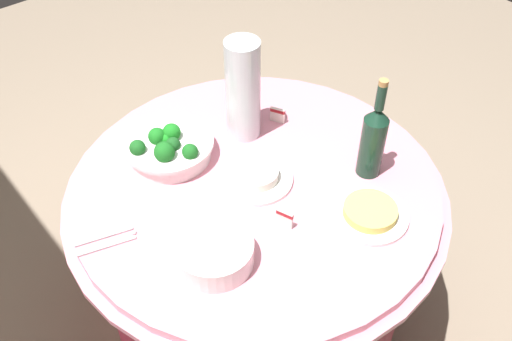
% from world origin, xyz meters
% --- Properties ---
extents(ground_plane, '(6.00, 6.00, 0.00)m').
position_xyz_m(ground_plane, '(0.00, 0.00, 0.00)').
color(ground_plane, gray).
extents(buffet_table, '(1.16, 1.16, 0.74)m').
position_xyz_m(buffet_table, '(0.00, 0.00, 0.38)').
color(buffet_table, maroon).
rests_on(buffet_table, ground_plane).
extents(broccoli_bowl, '(0.28, 0.28, 0.11)m').
position_xyz_m(broccoli_bowl, '(0.26, 0.14, 0.78)').
color(broccoli_bowl, white).
rests_on(broccoli_bowl, buffet_table).
extents(plate_stack, '(0.21, 0.21, 0.07)m').
position_xyz_m(plate_stack, '(-0.15, 0.27, 0.78)').
color(plate_stack, white).
rests_on(plate_stack, buffet_table).
extents(wine_bottle, '(0.07, 0.07, 0.34)m').
position_xyz_m(wine_bottle, '(-0.18, -0.29, 0.87)').
color(wine_bottle, '#153626').
rests_on(wine_bottle, buffet_table).
extents(decorative_fruit_vase, '(0.11, 0.11, 0.34)m').
position_xyz_m(decorative_fruit_vase, '(0.21, -0.12, 0.89)').
color(decorative_fruit_vase, silver).
rests_on(decorative_fruit_vase, buffet_table).
extents(serving_tongs, '(0.09, 0.17, 0.01)m').
position_xyz_m(serving_tongs, '(0.08, 0.45, 0.74)').
color(serving_tongs, silver).
rests_on(serving_tongs, buffet_table).
extents(food_plate_noodles, '(0.22, 0.22, 0.04)m').
position_xyz_m(food_plate_noodles, '(-0.31, -0.16, 0.76)').
color(food_plate_noodles, white).
rests_on(food_plate_noodles, buffet_table).
extents(food_plate_rice, '(0.22, 0.22, 0.04)m').
position_xyz_m(food_plate_rice, '(0.01, -0.01, 0.76)').
color(food_plate_rice, white).
rests_on(food_plate_rice, buffet_table).
extents(label_placard_front, '(0.05, 0.03, 0.05)m').
position_xyz_m(label_placard_front, '(0.18, -0.24, 0.77)').
color(label_placard_front, white).
rests_on(label_placard_front, buffet_table).
extents(label_placard_mid, '(0.05, 0.02, 0.05)m').
position_xyz_m(label_placard_mid, '(-0.18, 0.05, 0.77)').
color(label_placard_mid, white).
rests_on(label_placard_mid, buffet_table).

